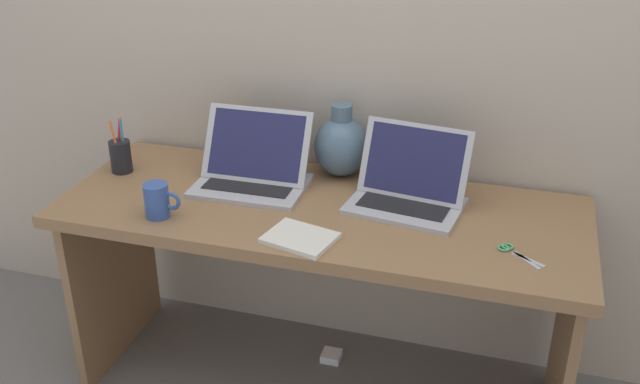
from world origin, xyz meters
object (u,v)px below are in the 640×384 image
Objects in this scene: laptop_left at (254,167)px; pen_cup at (121,155)px; laptop_right at (409,185)px; coffee_mug at (158,200)px; notebook_stack at (300,238)px; power_brick at (330,356)px; green_vase at (341,145)px; scissors at (513,252)px.

laptop_left is 1.88× the size of pen_cup.
laptop_right is 3.19× the size of coffee_mug.
notebook_stack is 0.98× the size of pen_cup.
notebook_stack is 0.80m from power_brick.
pen_cup is (-0.47, -0.04, -0.00)m from laptop_left.
laptop_left is 0.97× the size of laptop_right.
green_vase reaches higher than laptop_left.
scissors reaches higher than power_brick.
laptop_left is 0.30m from green_vase.
green_vase is at bearing 149.51° from laptop_right.
laptop_left is 1.46× the size of green_vase.
green_vase is at bearing 14.80° from pen_cup.
laptop_right is 0.40m from scissors.
notebook_stack is 2.72× the size of power_brick.
laptop_left is 0.35m from coffee_mug.
pen_cup is at bearing -172.94° from power_brick.
green_vase reaches higher than pen_cup.
scissors is (0.33, -0.22, -0.06)m from laptop_right.
power_brick is (-0.60, 0.27, -0.71)m from scissors.
laptop_left is at bearing -179.57° from laptop_right.
pen_cup reaches higher than notebook_stack.
pen_cup is 1.46× the size of scissors.
laptop_left is 0.88m from scissors.
green_vase reaches higher than scissors.
coffee_mug reaches higher than notebook_stack.
green_vase is 1.31× the size of notebook_stack.
scissors is at bearing -31.92° from green_vase.
notebook_stack is 0.46m from coffee_mug.
notebook_stack is 0.78m from pen_cup.
pen_cup reaches higher than coffee_mug.
laptop_right is at bearing 22.91° from coffee_mug.
green_vase is 0.48m from notebook_stack.
coffee_mug is at bearing -157.09° from laptop_right.
laptop_left is 1.91× the size of notebook_stack.
laptop_right reaches higher than power_brick.
laptop_left is at bearing 56.83° from coffee_mug.
pen_cup is at bearing -165.20° from green_vase.
laptop_left reaches higher than pen_cup.
notebook_stack is (-0.25, -0.32, -0.06)m from laptop_right.
green_vase is 3.55× the size of power_brick.
pen_cup is 1.05m from power_brick.
green_vase reaches higher than laptop_right.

